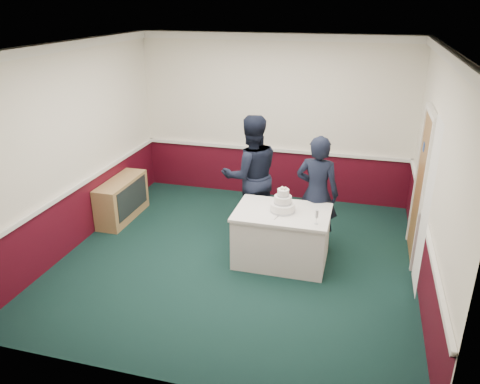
% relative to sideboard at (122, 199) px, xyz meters
% --- Properties ---
extents(ground, '(5.00, 5.00, 0.00)m').
position_rel_sideboard_xyz_m(ground, '(2.28, -0.80, -0.35)').
color(ground, '#112B28').
rests_on(ground, ground).
extents(room_shell, '(5.00, 5.00, 3.00)m').
position_rel_sideboard_xyz_m(room_shell, '(2.36, -0.19, 1.62)').
color(room_shell, white).
rests_on(room_shell, ground).
extents(sideboard, '(0.41, 1.20, 0.70)m').
position_rel_sideboard_xyz_m(sideboard, '(0.00, 0.00, 0.00)').
color(sideboard, tan).
rests_on(sideboard, ground).
extents(cake_table, '(1.32, 0.92, 0.79)m').
position_rel_sideboard_xyz_m(cake_table, '(2.90, -0.70, 0.05)').
color(cake_table, white).
rests_on(cake_table, ground).
extents(wedding_cake, '(0.35, 0.35, 0.36)m').
position_rel_sideboard_xyz_m(wedding_cake, '(2.90, -0.70, 0.55)').
color(wedding_cake, white).
rests_on(wedding_cake, cake_table).
extents(cake_knife, '(0.08, 0.22, 0.00)m').
position_rel_sideboard_xyz_m(cake_knife, '(2.87, -0.90, 0.44)').
color(cake_knife, silver).
rests_on(cake_knife, cake_table).
extents(champagne_flute, '(0.05, 0.05, 0.21)m').
position_rel_sideboard_xyz_m(champagne_flute, '(3.40, -0.98, 0.58)').
color(champagne_flute, silver).
rests_on(champagne_flute, cake_table).
extents(person_man, '(1.17, 1.08, 1.93)m').
position_rel_sideboard_xyz_m(person_man, '(2.24, 0.11, 0.61)').
color(person_man, black).
rests_on(person_man, ground).
extents(person_woman, '(0.69, 0.50, 1.76)m').
position_rel_sideboard_xyz_m(person_woman, '(3.31, -0.15, 0.53)').
color(person_woman, black).
rests_on(person_woman, ground).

